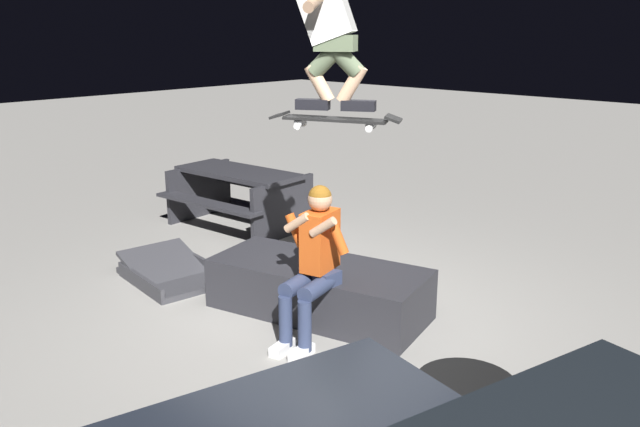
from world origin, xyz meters
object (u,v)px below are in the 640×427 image
ledge_box_main (319,289)px  kicker_ramp (172,274)px  skateboard (335,120)px  skater_airborne (328,27)px  person_sitting_on_ledge (314,257)px  picnic_table_back (239,189)px

ledge_box_main → kicker_ramp: size_ratio=1.65×
skateboard → skater_airborne: bearing=29.3°
ledge_box_main → skateboard: bearing=148.3°
skateboard → kicker_ramp: size_ratio=0.83×
person_sitting_on_ledge → kicker_ramp: (1.99, 0.05, -0.66)m
ledge_box_main → skateboard: 1.68m
ledge_box_main → kicker_ramp: ledge_box_main is taller
picnic_table_back → skateboard: bearing=153.1°
person_sitting_on_ledge → picnic_table_back: size_ratio=0.72×
person_sitting_on_ledge → skateboard: skateboard is taller
person_sitting_on_ledge → skater_airborne: size_ratio=1.16×
ledge_box_main → kicker_ramp: 1.74m
skater_airborne → kicker_ramp: skater_airborne is taller
ledge_box_main → person_sitting_on_ledge: 0.71m
kicker_ramp → picnic_table_back: picnic_table_back is taller
picnic_table_back → kicker_ramp: bearing=118.7°
ledge_box_main → skater_airborne: size_ratio=1.75×
ledge_box_main → skateboard: skateboard is taller
skater_airborne → kicker_ramp: 3.21m
skateboard → kicker_ramp: bearing=5.2°
kicker_ramp → skater_airborne: bearing=-175.5°
person_sitting_on_ledge → skateboard: (-0.10, -0.14, 1.12)m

